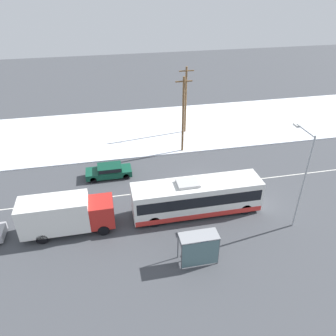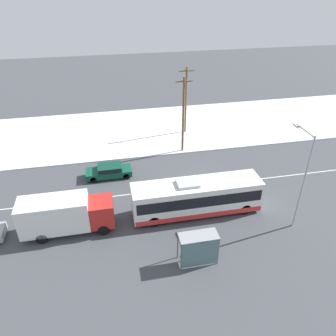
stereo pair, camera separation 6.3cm
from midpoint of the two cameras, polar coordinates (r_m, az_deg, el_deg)
name	(u,v)px [view 2 (the right image)]	position (r m, az deg, el deg)	size (l,w,h in m)	color
ground_plane	(200,186)	(32.06, 5.71, -3.14)	(120.00, 120.00, 0.00)	#424449
snow_lot	(170,127)	(43.89, 0.48, 7.09)	(80.00, 14.52, 0.12)	silver
lane_marking_center	(200,186)	(32.06, 5.71, -3.13)	(60.00, 0.12, 0.00)	silver
city_bus	(197,197)	(27.89, 5.05, -5.08)	(10.93, 2.57, 3.19)	white
box_truck	(65,214)	(26.98, -17.45, -7.65)	(7.17, 2.30, 3.13)	silver
sedan_car	(109,171)	(33.46, -10.17, -0.43)	(4.54, 1.80, 1.30)	#0F4733
pedestrian_at_stop	(204,240)	(24.81, 6.44, -12.42)	(0.57, 0.25, 1.59)	#23232D
bus_shelter	(199,246)	(23.36, 5.54, -13.39)	(2.75, 1.20, 2.40)	gray
streetlamp	(302,170)	(26.73, 22.39, -0.26)	(0.36, 2.71, 8.16)	#9EA3A8
utility_pole_roadside	(183,114)	(36.17, 2.72, 9.29)	(1.80, 0.24, 8.67)	brown
utility_pole_snowlot	(186,100)	(41.10, 3.18, 11.81)	(1.80, 0.24, 8.38)	brown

